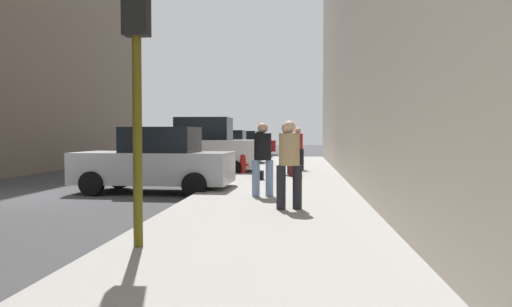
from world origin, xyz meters
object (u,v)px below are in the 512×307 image
Objects in this scene: parked_gray_coupe at (223,149)px; pedestrian_in_jeans at (263,155)px; pedestrian_with_fedora at (286,147)px; parked_red_hatchback at (249,144)px; parked_white_van at (200,148)px; pedestrian_in_red_jacket at (298,146)px; duffel_bag at (258,175)px; pedestrian_in_tan_coat at (289,160)px; rolling_suitcase at (294,166)px; parked_blue_sedan at (239,146)px; parked_silver_sedan at (156,162)px; traffic_light at (137,43)px; fire_hydrant at (243,164)px.

pedestrian_in_jeans is at bearing -77.38° from parked_gray_coupe.
parked_red_hatchback is at bearing 99.64° from pedestrian_with_fedora.
parked_white_van is 8.42m from pedestrian_in_jeans.
pedestrian_in_red_jacket reaches higher than duffel_bag.
pedestrian_with_fedora is at bearing 92.18° from pedestrian_in_tan_coat.
pedestrian_in_red_jacket is 2.97m from rolling_suitcase.
pedestrian_in_jeans is at bearing -81.32° from parked_blue_sedan.
rolling_suitcase is (0.66, 5.80, -0.61)m from pedestrian_in_jeans.
parked_silver_sedan is 7.94m from pedestrian_in_red_jacket.
pedestrian_in_tan_coat is at bearing 61.03° from traffic_light.
pedestrian_in_tan_coat is at bearing -79.77° from duffel_bag.
duffel_bag is at bearing -53.92° from parked_white_van.
rolling_suitcase is (3.72, -20.79, -0.36)m from parked_red_hatchback.
fire_hydrant is 0.40× the size of pedestrian_with_fedora.
pedestrian_in_red_jacket is at bearing 41.36° from fire_hydrant.
parked_white_van is 10.51× the size of duffel_bag.
parked_silver_sedan reaches higher than rolling_suitcase.
pedestrian_in_red_jacket is at bearing 61.11° from parked_silver_sedan.
pedestrian_in_red_jacket reaches higher than parked_gray_coupe.
parked_white_van reaches higher than rolling_suitcase.
parked_gray_coupe reaches higher than rolling_suitcase.
pedestrian_with_fedora reaches higher than duffel_bag.
pedestrian_with_fedora reaches higher than fire_hydrant.
pedestrian_in_red_jacket is at bearing 84.93° from pedestrian_in_jeans.
parked_gray_coupe is at bearing -90.00° from parked_red_hatchback.
parked_red_hatchback is 2.48× the size of pedestrian_in_tan_coat.
pedestrian_in_tan_coat is (1.87, 3.37, -1.65)m from traffic_light.
traffic_light reaches higher than parked_blue_sedan.
parked_blue_sedan reaches higher than duffel_bag.
parked_white_van is 3.62m from pedestrian_with_fedora.
pedestrian_in_tan_coat is 7.75m from rolling_suitcase.
parked_silver_sedan is 5.51m from rolling_suitcase.
parked_white_van is 2.70× the size of pedestrian_in_jeans.
pedestrian_in_red_jacket is 4.67m from duffel_bag.
parked_silver_sedan is at bearing -90.00° from parked_white_van.
parked_blue_sedan is 2.49× the size of pedestrian_in_tan_coat.
traffic_light reaches higher than pedestrian_in_red_jacket.
parked_white_van reaches higher than parked_red_hatchback.
pedestrian_in_jeans is at bearing -83.43° from parked_red_hatchback.
rolling_suitcase is at bearing -92.30° from pedestrian_in_red_jacket.
parked_silver_sedan is 1.00× the size of parked_blue_sedan.
pedestrian_in_tan_coat is at bearing -44.68° from parked_silver_sedan.
rolling_suitcase is 1.90m from duffel_bag.
pedestrian_in_jeans is (1.21, 5.30, -1.65)m from traffic_light.
pedestrian_in_tan_coat reaches higher than parked_blue_sedan.
rolling_suitcase is (3.72, -7.88, -0.36)m from parked_gray_coupe.
parked_silver_sedan is 3.67m from duffel_bag.
pedestrian_in_tan_coat reaches higher than parked_red_hatchback.
duffel_bag is (2.60, -22.32, -0.56)m from parked_red_hatchback.
parked_white_van reaches higher than pedestrian_with_fedora.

